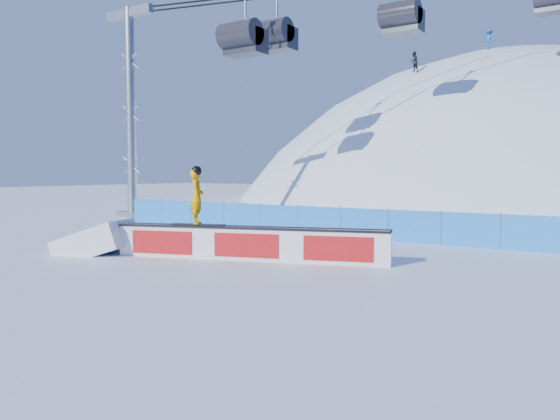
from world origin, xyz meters
The scene contains 7 objects.
ground centered at (0.00, 0.00, 0.00)m, with size 160.00×160.00×0.00m, color white.
snow_hill centered at (0.00, 42.00, -18.00)m, with size 64.00×64.00×64.00m.
safety_fence centered at (0.00, 4.50, 0.60)m, with size 22.05×0.05×1.30m.
rail_box centered at (1.28, -1.92, 0.49)m, with size 8.06×3.22×1.00m.
snow_ramp centered at (-3.64, -3.58, 0.00)m, with size 2.29×1.53×0.86m, color white, non-canonical shape.
snowboarder centered at (-0.29, -2.45, 1.88)m, with size 1.73×0.85×1.80m.
distant_skiers centered at (3.14, 30.95, 11.53)m, with size 17.90×9.59×7.29m.
Camera 1 is at (10.97, -14.74, 2.61)m, focal length 35.00 mm.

